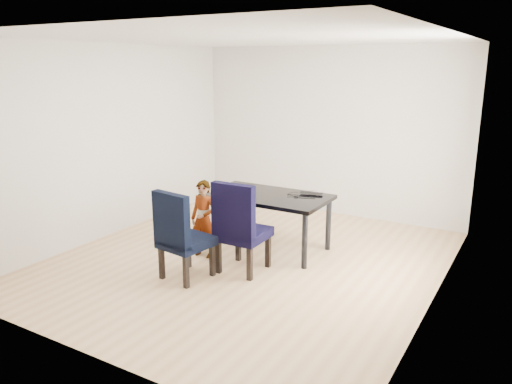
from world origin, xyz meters
The scene contains 14 objects.
floor centered at (0.00, 0.00, -0.01)m, with size 4.50×5.00×0.01m, color tan.
ceiling centered at (0.00, 0.00, 2.71)m, with size 4.50×5.00×0.01m, color white.
wall_back centered at (0.00, 2.50, 1.35)m, with size 4.50×0.01×2.70m, color silver.
wall_front centered at (0.00, -2.50, 1.35)m, with size 4.50×0.01×2.70m, color white.
wall_left centered at (-2.25, 0.00, 1.35)m, with size 0.01×5.00×2.70m, color silver.
wall_right centered at (2.25, 0.00, 1.35)m, with size 0.01×5.00×2.70m, color silver.
dining_table centered at (0.00, 0.50, 0.38)m, with size 1.60×0.90×0.75m, color black.
chair_left centered at (-0.34, -0.79, 0.53)m, with size 0.51×0.53×1.06m, color black.
chair_right centered at (0.11, -0.28, 0.56)m, with size 0.54×0.56×1.12m, color black.
child centered at (-0.57, -0.15, 0.50)m, with size 0.36×0.24×1.00m, color #D06511.
plate centered at (-0.64, 0.30, 0.76)m, with size 0.25×0.25×0.01m, color white.
sandwich centered at (-0.64, 0.29, 0.80)m, with size 0.17×0.08×0.07m, color gold.
laptop centered at (0.49, 0.83, 0.76)m, with size 0.31×0.20×0.02m, color black.
cable_tangle centered at (0.34, 0.56, 0.75)m, with size 0.14×0.14×0.01m, color black.
Camera 1 is at (3.08, -5.04, 2.42)m, focal length 35.00 mm.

